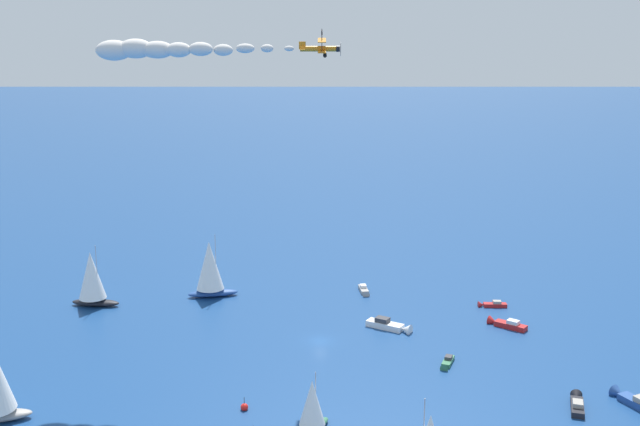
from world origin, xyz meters
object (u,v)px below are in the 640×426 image
motorboat_ahead (364,290)px  wingwalker_lead (322,34)px  motorboat_mid_cluster (633,401)px  sailboat_outer_ring_a (312,405)px  marker_buoy (244,407)px  motorboat_outer_ring_b (447,363)px  biplane_lead (322,48)px  sailboat_far_stbd (92,278)px  motorboat_inshore (577,404)px  motorboat_outer_ring_e (491,305)px  motorboat_outer_ring_c (391,326)px  motorboat_near_centre (505,324)px  sailboat_far_port (210,269)px

motorboat_ahead → wingwalker_lead: (10.12, -26.01, 52.19)m
motorboat_mid_cluster → sailboat_outer_ring_a: bearing=-130.6°
motorboat_ahead → marker_buoy: 55.03m
motorboat_outer_ring_b → biplane_lead: (-22.07, -5.53, 50.07)m
sailboat_far_stbd → motorboat_mid_cluster: (96.28, 26.74, -5.11)m
motorboat_inshore → motorboat_outer_ring_e: motorboat_inshore is taller
motorboat_ahead → motorboat_outer_ring_b: bearing=-32.4°
marker_buoy → motorboat_outer_ring_e: bearing=83.5°
motorboat_inshore → sailboat_outer_ring_a: (-24.67, -29.72, 3.26)m
motorboat_mid_cluster → wingwalker_lead: (-49.49, -11.27, 52.04)m
motorboat_outer_ring_c → wingwalker_lead: wingwalker_lead is taller
motorboat_ahead → motorboat_mid_cluster: motorboat_mid_cluster is taller
motorboat_ahead → motorboat_near_centre: bearing=2.3°
sailboat_outer_ring_a → motorboat_outer_ring_b: bearing=84.2°
sailboat_far_stbd → motorboat_outer_ring_c: 60.01m
motorboat_near_centre → motorboat_outer_ring_e: 10.80m
motorboat_outer_ring_c → biplane_lead: 51.70m
motorboat_inshore → wingwalker_lead: wingwalker_lead is taller
motorboat_inshore → marker_buoy: (-36.03, -31.42, -0.14)m
motorboat_inshore → marker_buoy: 47.80m
motorboat_mid_cluster → biplane_lead: biplane_lead is taller
sailboat_far_port → motorboat_ahead: (22.87, 22.60, -5.61)m
motorboat_mid_cluster → motorboat_outer_ring_b: size_ratio=1.50×
motorboat_ahead → sailboat_far_port: bearing=-135.3°
wingwalker_lead → motorboat_outer_ring_c: bearing=64.3°
motorboat_outer_ring_c → wingwalker_lead: bearing=-115.7°
motorboat_outer_ring_e → wingwalker_lead: bearing=-112.3°
sailboat_far_stbd → biplane_lead: bearing=18.5°
motorboat_inshore → biplane_lead: bearing=-173.3°
sailboat_far_stbd → motorboat_outer_ring_c: (52.83, 28.02, -5.06)m
sailboat_far_stbd → biplane_lead: size_ratio=1.87×
motorboat_mid_cluster → motorboat_outer_ring_b: motorboat_mid_cluster is taller
motorboat_outer_ring_b → motorboat_outer_ring_e: size_ratio=1.01×
motorboat_outer_ring_b → motorboat_outer_ring_e: 30.64m
motorboat_near_centre → sailboat_far_port: size_ratio=0.55×
sailboat_far_port → motorboat_outer_ring_e: 57.55m
sailboat_far_port → motorboat_outer_ring_c: (39.02, 9.14, -5.40)m
motorboat_outer_ring_c → motorboat_outer_ring_e: size_ratio=1.65×
motorboat_mid_cluster → motorboat_outer_ring_e: 42.52m
motorboat_near_centre → biplane_lead: size_ratio=1.10×
sailboat_outer_ring_a → biplane_lead: size_ratio=1.24×
sailboat_outer_ring_a → motorboat_outer_ring_c: 39.27m
motorboat_near_centre → biplane_lead: bearing=-128.7°
motorboat_outer_ring_c → biplane_lead: bearing=-116.6°
motorboat_near_centre → motorboat_outer_ring_c: motorboat_outer_ring_c is taller
motorboat_inshore → motorboat_outer_ring_b: 21.62m
motorboat_ahead → wingwalker_lead: 59.19m
motorboat_outer_ring_e → motorboat_ahead: bearing=-159.1°
sailboat_far_stbd → biplane_lead: (46.64, 15.64, 44.75)m
marker_buoy → sailboat_outer_ring_a: bearing=8.5°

